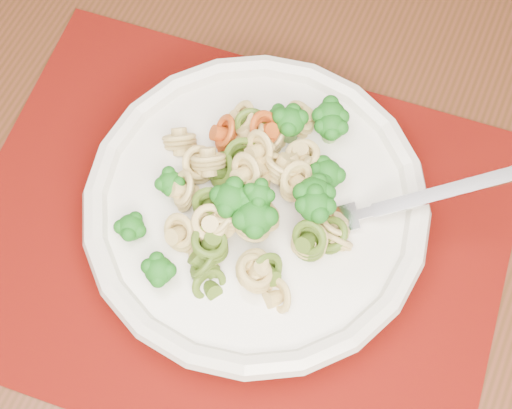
{
  "coord_description": "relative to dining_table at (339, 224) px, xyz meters",
  "views": [
    {
      "loc": [
        -0.19,
        0.38,
        1.34
      ],
      "look_at": [
        -0.2,
        0.6,
        0.82
      ],
      "focal_mm": 50.0,
      "sensor_mm": 36.0,
      "label": 1
    }
  ],
  "objects": [
    {
      "name": "pasta_broccoli_heap",
      "position": [
        -0.08,
        -0.05,
        0.16
      ],
      "size": [
        0.23,
        0.23,
        0.06
      ],
      "primitive_type": null,
      "color": "#D7BF6A",
      "rests_on": "pasta_bowl"
    },
    {
      "name": "fork",
      "position": [
        -0.01,
        -0.06,
        0.16
      ],
      "size": [
        0.18,
        0.06,
        0.08
      ],
      "primitive_type": null,
      "rotation": [
        0.0,
        -0.35,
        0.21
      ],
      "color": "silver",
      "rests_on": "pasta_bowl"
    },
    {
      "name": "placemat",
      "position": [
        -0.1,
        -0.06,
        0.11
      ],
      "size": [
        0.52,
        0.45,
        0.0
      ],
      "primitive_type": "cube",
      "rotation": [
        0.0,
        0.0,
        -0.26
      ],
      "color": "#5C0F03",
      "rests_on": "dining_table"
    },
    {
      "name": "dining_table",
      "position": [
        0.0,
        0.0,
        0.0
      ],
      "size": [
        1.58,
        1.3,
        0.77
      ],
      "rotation": [
        0.0,
        0.0,
        -0.36
      ],
      "color": "#4E2516",
      "rests_on": "ground"
    },
    {
      "name": "pasta_bowl",
      "position": [
        -0.08,
        -0.05,
        0.14
      ],
      "size": [
        0.28,
        0.28,
        0.05
      ],
      "color": "silver",
      "rests_on": "placemat"
    }
  ]
}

